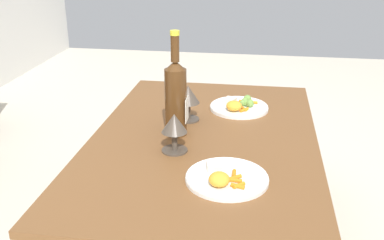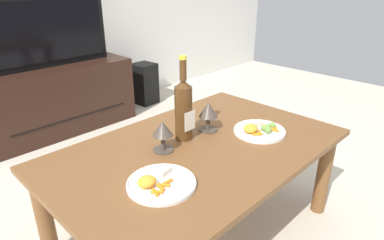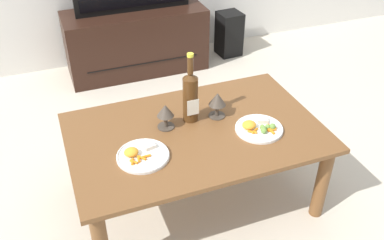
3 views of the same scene
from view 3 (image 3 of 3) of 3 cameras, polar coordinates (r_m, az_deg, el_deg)
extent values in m
plane|color=beige|center=(2.49, 0.41, -10.34)|extent=(6.40, 6.40, 0.00)
cube|color=brown|center=(2.18, 0.46, -1.70)|extent=(1.29, 0.82, 0.03)
cylinder|color=brown|center=(2.35, 17.03, -8.01)|extent=(0.07, 0.07, 0.45)
cylinder|color=brown|center=(2.51, -14.97, -4.45)|extent=(0.07, 0.07, 0.45)
cylinder|color=brown|center=(2.79, 9.06, 0.82)|extent=(0.07, 0.07, 0.45)
cube|color=black|center=(3.67, -7.48, 10.44)|extent=(1.15, 0.44, 0.53)
cube|color=black|center=(3.53, -6.45, 7.52)|extent=(0.92, 0.01, 0.01)
cube|color=black|center=(3.96, 4.99, 11.44)|extent=(0.21, 0.21, 0.40)
cylinder|color=#4C2D14|center=(2.19, -0.22, 2.77)|extent=(0.08, 0.08, 0.25)
cone|color=#4C2D14|center=(2.12, -0.23, 5.91)|extent=(0.08, 0.08, 0.04)
cylinder|color=#4C2D14|center=(2.09, -0.23, 7.36)|extent=(0.03, 0.03, 0.09)
cylinder|color=yellow|center=(2.07, -0.24, 8.69)|extent=(0.03, 0.03, 0.02)
cube|color=silver|center=(2.17, 0.15, 1.68)|extent=(0.06, 0.00, 0.09)
cylinder|color=#473D33|center=(2.20, -3.50, -0.88)|extent=(0.09, 0.09, 0.01)
cylinder|color=#473D33|center=(2.18, -3.54, -0.12)|extent=(0.02, 0.02, 0.06)
cone|color=#473D33|center=(2.15, -3.60, 1.29)|extent=(0.09, 0.09, 0.06)
cylinder|color=#473D33|center=(2.29, 3.33, 0.60)|extent=(0.09, 0.09, 0.01)
cylinder|color=#473D33|center=(2.27, 3.36, 1.36)|extent=(0.02, 0.02, 0.07)
cone|color=#473D33|center=(2.23, 3.42, 2.83)|extent=(0.09, 0.09, 0.07)
cylinder|color=white|center=(2.02, -6.57, -4.83)|extent=(0.25, 0.25, 0.01)
torus|color=white|center=(2.01, -6.59, -4.66)|extent=(0.25, 0.25, 0.01)
ellipsoid|color=orange|center=(2.01, -8.14, -4.28)|extent=(0.07, 0.06, 0.04)
cube|color=beige|center=(2.05, -5.74, -3.49)|extent=(0.06, 0.06, 0.02)
cylinder|color=orange|center=(2.00, -6.10, -4.83)|extent=(0.04, 0.01, 0.01)
cylinder|color=orange|center=(1.99, -6.67, -5.07)|extent=(0.03, 0.04, 0.01)
cylinder|color=orange|center=(1.99, -7.14, -5.20)|extent=(0.02, 0.04, 0.01)
cylinder|color=orange|center=(1.98, -7.97, -5.55)|extent=(0.02, 0.04, 0.01)
cylinder|color=orange|center=(1.97, -7.79, -5.57)|extent=(0.04, 0.04, 0.01)
cylinder|color=white|center=(2.20, 8.96, -1.20)|extent=(0.25, 0.25, 0.01)
torus|color=white|center=(2.20, 8.98, -1.03)|extent=(0.24, 0.24, 0.01)
ellipsoid|color=orange|center=(2.18, 7.66, -0.66)|extent=(0.07, 0.06, 0.04)
cube|color=beige|center=(2.24, 9.45, -0.04)|extent=(0.07, 0.06, 0.02)
cylinder|color=orange|center=(2.18, 10.66, -1.48)|extent=(0.01, 0.05, 0.01)
cylinder|color=orange|center=(2.19, 10.63, -1.31)|extent=(0.05, 0.02, 0.01)
cylinder|color=orange|center=(2.19, 10.71, -1.22)|extent=(0.05, 0.02, 0.01)
cylinder|color=orange|center=(2.19, 10.16, -1.23)|extent=(0.03, 0.05, 0.01)
cylinder|color=orange|center=(2.21, 10.41, -0.94)|extent=(0.02, 0.05, 0.01)
cylinder|color=orange|center=(2.17, 8.41, -1.44)|extent=(0.04, 0.04, 0.01)
cylinder|color=orange|center=(2.16, 8.09, -1.58)|extent=(0.04, 0.04, 0.01)
sphere|color=olive|center=(2.16, 9.61, -1.38)|extent=(0.03, 0.03, 0.03)
sphere|color=olive|center=(2.18, 9.60, -1.16)|extent=(0.03, 0.03, 0.03)
sphere|color=olive|center=(2.19, 9.39, -0.94)|extent=(0.03, 0.03, 0.03)
sphere|color=olive|center=(2.19, 10.10, -0.90)|extent=(0.03, 0.03, 0.03)
sphere|color=olive|center=(2.19, 10.74, -0.86)|extent=(0.03, 0.03, 0.03)
camera|label=1|loc=(1.79, -48.24, 3.24)|focal=43.05mm
camera|label=2|loc=(1.00, -33.62, -8.93)|focal=31.19mm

